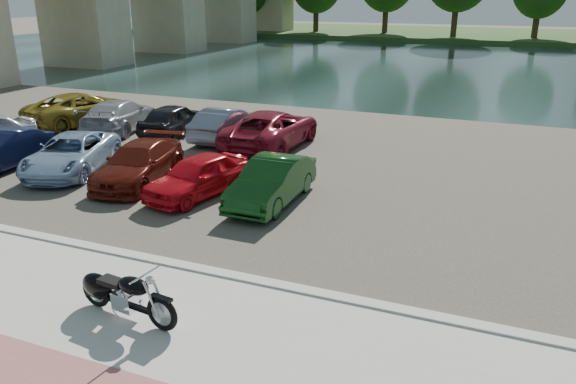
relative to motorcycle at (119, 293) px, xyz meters
name	(u,v)px	position (x,y,z in m)	size (l,w,h in m)	color
ground	(187,330)	(1.35, 0.14, -0.56)	(200.00, 200.00, 0.00)	#595447
promenade	(155,359)	(1.35, -0.86, -0.51)	(60.00, 6.00, 0.10)	#B9B7AE
kerb	(237,278)	(1.35, 2.14, -0.49)	(60.00, 0.30, 0.14)	#B9B7AE
parking_lot	(353,165)	(1.35, 11.14, -0.54)	(60.00, 18.00, 0.04)	#3F3C33
river	(453,67)	(1.35, 40.14, -0.56)	(120.00, 40.00, 0.00)	#172A27
far_bank	(483,35)	(1.35, 72.14, -0.26)	(120.00, 24.00, 0.60)	#254217
motorcycle	(119,293)	(0.00, 0.00, 0.00)	(2.33, 0.75, 1.05)	black
car_1	(1,151)	(-9.75, 6.15, 0.12)	(1.36, 3.91, 1.29)	#141A3E
car_2	(71,154)	(-7.31, 6.80, 0.10)	(2.06, 4.47, 1.24)	#89A7C8
car_3	(139,163)	(-4.52, 6.77, 0.10)	(1.73, 4.26, 1.24)	#57150C
car_4	(197,176)	(-2.11, 6.35, 0.10)	(1.46, 3.64, 1.24)	red
car_5	(272,181)	(0.18, 6.66, 0.12)	(1.36, 3.90, 1.28)	#113F15
car_6	(82,108)	(-12.03, 12.70, 0.19)	(2.37, 5.14, 1.43)	olive
car_7	(119,115)	(-9.54, 12.22, 0.17)	(1.93, 4.74, 1.38)	#9798A0
car_8	(174,119)	(-6.98, 12.58, 0.14)	(1.57, 3.89, 1.33)	black
car_9	(225,123)	(-4.55, 12.66, 0.14)	(1.40, 4.02, 1.33)	slate
car_10	(271,129)	(-2.31, 12.26, 0.21)	(2.42, 5.24, 1.46)	maroon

